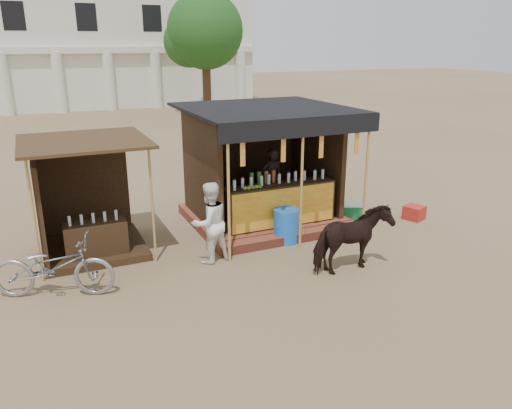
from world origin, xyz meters
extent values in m
plane|color=#846B4C|center=(0.00, 0.00, 0.00)|extent=(120.00, 120.00, 0.00)
cube|color=#974231|center=(1.00, 3.50, 0.11)|extent=(3.40, 2.80, 0.22)
cube|color=#974231|center=(1.00, 1.95, 0.10)|extent=(3.40, 0.35, 0.20)
cube|color=#362413|center=(1.00, 2.55, 0.69)|extent=(2.60, 0.55, 0.95)
cube|color=#C76F17|center=(1.00, 2.27, 0.69)|extent=(2.50, 0.02, 0.88)
cube|color=#362413|center=(1.00, 4.75, 1.47)|extent=(3.00, 0.12, 2.50)
cube|color=#362413|center=(-0.50, 3.50, 1.47)|extent=(0.12, 2.50, 2.50)
cube|color=#362413|center=(2.50, 3.50, 1.47)|extent=(0.12, 2.50, 2.50)
cube|color=black|center=(1.00, 3.30, 2.75)|extent=(3.60, 3.60, 0.06)
cube|color=black|center=(1.00, 1.52, 2.57)|extent=(3.60, 0.06, 0.36)
cylinder|color=tan|center=(-0.60, 1.55, 1.38)|extent=(0.06, 0.06, 2.75)
cylinder|color=tan|center=(1.00, 1.55, 1.38)|extent=(0.06, 0.06, 2.75)
cylinder|color=tan|center=(2.60, 1.55, 1.38)|extent=(0.06, 0.06, 2.75)
cube|color=red|center=(-0.30, 1.55, 2.20)|extent=(0.10, 0.02, 0.55)
cube|color=red|center=(0.57, 1.55, 2.20)|extent=(0.10, 0.02, 0.55)
cube|color=red|center=(1.43, 1.55, 2.20)|extent=(0.10, 0.02, 0.55)
cube|color=red|center=(2.30, 1.55, 2.20)|extent=(0.10, 0.02, 0.55)
imported|color=black|center=(1.33, 3.60, 0.98)|extent=(0.59, 0.42, 1.52)
cube|color=#362413|center=(-3.00, 3.20, 0.07)|extent=(2.00, 2.00, 0.15)
cube|color=#362413|center=(-3.00, 4.15, 1.05)|extent=(1.90, 0.10, 2.10)
cube|color=#362413|center=(-3.95, 3.20, 1.05)|extent=(0.10, 1.90, 2.10)
cube|color=#472D19|center=(-3.00, 3.10, 2.35)|extent=(2.40, 2.40, 0.06)
cylinder|color=tan|center=(-4.05, 2.15, 1.18)|extent=(0.05, 0.05, 2.35)
cylinder|color=tan|center=(-1.95, 2.15, 1.18)|extent=(0.05, 0.05, 2.35)
cube|color=#362413|center=(-3.00, 2.70, 0.40)|extent=(1.20, 0.50, 0.80)
imported|color=black|center=(1.34, 0.18, 0.64)|extent=(1.57, 0.81, 1.29)
imported|color=gray|center=(-3.85, 1.47, 0.54)|extent=(2.18, 1.40, 1.08)
imported|color=white|center=(-0.94, 1.72, 0.82)|extent=(0.92, 0.79, 1.63)
cylinder|color=blue|center=(0.90, 2.00, 0.37)|extent=(0.72, 0.72, 0.74)
cube|color=#A9221C|center=(4.48, 2.00, 0.17)|extent=(0.56, 0.57, 0.34)
cube|color=#166531|center=(2.94, 2.60, 0.20)|extent=(0.74, 0.64, 0.40)
cube|color=white|center=(2.94, 2.60, 0.43)|extent=(0.76, 0.66, 0.06)
cube|color=silver|center=(-2.00, 30.00, 4.00)|extent=(26.00, 7.00, 8.00)
cube|color=silver|center=(-2.00, 26.40, 3.70)|extent=(26.00, 0.50, 0.40)
cylinder|color=silver|center=(-5.00, 26.40, 1.80)|extent=(0.70, 0.70, 3.60)
cylinder|color=silver|center=(-2.00, 26.40, 1.80)|extent=(0.70, 0.70, 3.60)
cylinder|color=silver|center=(1.00, 26.40, 1.80)|extent=(0.70, 0.70, 3.60)
cylinder|color=silver|center=(4.00, 26.40, 1.80)|extent=(0.70, 0.70, 3.60)
cylinder|color=silver|center=(7.00, 26.40, 1.80)|extent=(0.70, 0.70, 3.60)
cylinder|color=silver|center=(10.00, 26.40, 1.80)|extent=(0.70, 0.70, 3.60)
cylinder|color=#382314|center=(6.00, 22.00, 2.00)|extent=(0.50, 0.50, 4.00)
sphere|color=#21571E|center=(6.00, 22.00, 4.80)|extent=(4.40, 4.40, 4.40)
sphere|color=#21571E|center=(5.20, 22.60, 4.20)|extent=(2.99, 2.99, 2.99)
camera|label=1|loc=(-3.89, -7.00, 4.19)|focal=35.00mm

